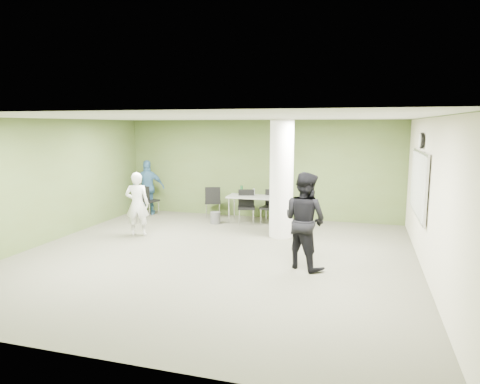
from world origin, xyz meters
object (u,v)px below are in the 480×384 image
(chair_back_left, at_px, (147,198))
(man_blue, at_px, (148,188))
(man_black, at_px, (305,220))
(woman_white, at_px, (137,204))
(folding_table, at_px, (256,198))

(chair_back_left, bearing_deg, man_blue, -55.24)
(man_black, distance_m, man_blue, 6.24)
(chair_back_left, height_order, woman_white, woman_white)
(man_black, bearing_deg, folding_table, -31.73)
(folding_table, bearing_deg, man_blue, 175.45)
(man_black, bearing_deg, chair_back_left, -2.92)
(folding_table, bearing_deg, chair_back_left, 178.70)
(woman_white, xyz_separation_m, man_black, (4.21, -1.27, 0.13))
(woman_white, bearing_deg, man_black, 145.11)
(woman_white, bearing_deg, folding_table, -157.33)
(chair_back_left, distance_m, man_blue, 0.35)
(folding_table, relative_size, chair_back_left, 1.75)
(woman_white, relative_size, man_blue, 0.95)
(folding_table, relative_size, man_blue, 0.97)
(man_blue, bearing_deg, woman_white, 93.02)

